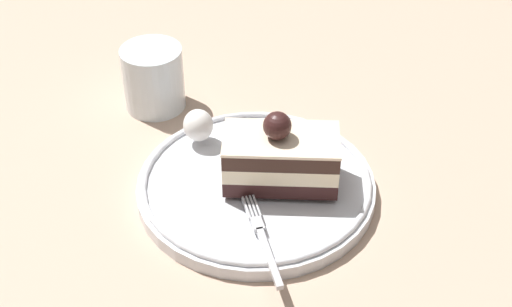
{
  "coord_description": "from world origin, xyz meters",
  "views": [
    {
      "loc": [
        -0.54,
        -0.06,
        0.47
      ],
      "look_at": [
        -0.02,
        -0.02,
        0.05
      ],
      "focal_mm": 50.87,
      "sensor_mm": 36.0,
      "label": 1
    }
  ],
  "objects_px": {
    "dessert_plate": "(256,185)",
    "whipped_cream_dollop": "(198,125)",
    "drink_glass_near": "(154,81)",
    "cake_slice": "(281,157)",
    "fork": "(262,237)"
  },
  "relations": [
    {
      "from": "cake_slice",
      "to": "whipped_cream_dollop",
      "type": "relative_size",
      "value": 3.23
    },
    {
      "from": "dessert_plate",
      "to": "drink_glass_near",
      "type": "distance_m",
      "value": 0.19
    },
    {
      "from": "dessert_plate",
      "to": "whipped_cream_dollop",
      "type": "xyz_separation_m",
      "value": [
        0.06,
        0.06,
        0.03
      ]
    },
    {
      "from": "dessert_plate",
      "to": "cake_slice",
      "type": "height_order",
      "value": "cake_slice"
    },
    {
      "from": "dessert_plate",
      "to": "fork",
      "type": "bearing_deg",
      "value": -172.25
    },
    {
      "from": "dessert_plate",
      "to": "drink_glass_near",
      "type": "height_order",
      "value": "drink_glass_near"
    },
    {
      "from": "cake_slice",
      "to": "whipped_cream_dollop",
      "type": "xyz_separation_m",
      "value": [
        0.06,
        0.09,
        -0.01
      ]
    },
    {
      "from": "whipped_cream_dollop",
      "to": "fork",
      "type": "bearing_deg",
      "value": -151.9
    },
    {
      "from": "dessert_plate",
      "to": "whipped_cream_dollop",
      "type": "distance_m",
      "value": 0.09
    },
    {
      "from": "fork",
      "to": "drink_glass_near",
      "type": "xyz_separation_m",
      "value": [
        0.22,
        0.14,
        0.01
      ]
    },
    {
      "from": "drink_glass_near",
      "to": "fork",
      "type": "bearing_deg",
      "value": -148.56
    },
    {
      "from": "cake_slice",
      "to": "whipped_cream_dollop",
      "type": "bearing_deg",
      "value": 56.13
    },
    {
      "from": "dessert_plate",
      "to": "whipped_cream_dollop",
      "type": "bearing_deg",
      "value": 47.58
    },
    {
      "from": "dessert_plate",
      "to": "fork",
      "type": "distance_m",
      "value": 0.08
    },
    {
      "from": "fork",
      "to": "drink_glass_near",
      "type": "height_order",
      "value": "drink_glass_near"
    }
  ]
}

